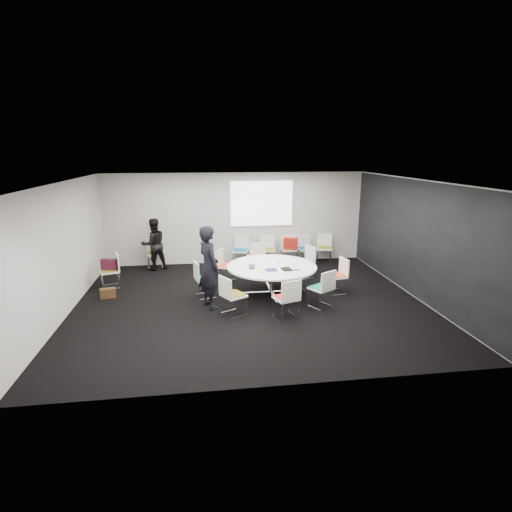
{
  "coord_description": "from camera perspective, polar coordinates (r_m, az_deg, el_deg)",
  "views": [
    {
      "loc": [
        -1.06,
        -8.73,
        3.45
      ],
      "look_at": [
        0.2,
        0.4,
        1.0
      ],
      "focal_mm": 28.0,
      "sensor_mm": 36.0,
      "label": 1
    }
  ],
  "objects": [
    {
      "name": "chair_ring_f",
      "position": [
        8.65,
        -3.29,
        -6.67
      ],
      "size": [
        0.62,
        0.62,
        0.88
      ],
      "rotation": [
        0.0,
        0.0,
        5.23
      ],
      "color": "silver",
      "rests_on": "ground"
    },
    {
      "name": "conference_table",
      "position": [
        9.76,
        2.25,
        -2.49
      ],
      "size": [
        2.18,
        2.18,
        0.73
      ],
      "color": "silver",
      "rests_on": "ground"
    },
    {
      "name": "brown_bag",
      "position": [
        10.28,
        -20.39,
        -4.99
      ],
      "size": [
        0.39,
        0.24,
        0.24
      ],
      "primitive_type": "cube",
      "rotation": [
        0.0,
        0.0,
        0.22
      ],
      "color": "#402914",
      "rests_on": "ground"
    },
    {
      "name": "laptop_lid",
      "position": [
        9.67,
        -1.1,
        -0.64
      ],
      "size": [
        0.03,
        0.3,
        0.22
      ],
      "primitive_type": "cube",
      "rotation": [
        0.0,
        0.0,
        1.54
      ],
      "color": "silver",
      "rests_on": "conference_table"
    },
    {
      "name": "room_shell",
      "position": [
        9.04,
        -0.32,
        1.78
      ],
      "size": [
        8.08,
        7.08,
        2.88
      ],
      "color": "black",
      "rests_on": "ground"
    },
    {
      "name": "chair_ring_c",
      "position": [
        11.41,
        0.21,
        -1.27
      ],
      "size": [
        0.53,
        0.52,
        0.88
      ],
      "rotation": [
        0.0,
        0.0,
        2.96
      ],
      "color": "silver",
      "rests_on": "ground"
    },
    {
      "name": "chair_ring_d",
      "position": [
        10.78,
        -4.25,
        -2.28
      ],
      "size": [
        0.61,
        0.61,
        0.88
      ],
      "rotation": [
        0.0,
        0.0,
        4.23
      ],
      "color": "silver",
      "rests_on": "ground"
    },
    {
      "name": "red_jacket",
      "position": [
        12.25,
        4.97,
        1.86
      ],
      "size": [
        0.47,
        0.27,
        0.36
      ],
      "primitive_type": "cube",
      "rotation": [
        0.17,
        0.0,
        -0.28
      ],
      "color": "#AE2015",
      "rests_on": "chair_back_c"
    },
    {
      "name": "chair_person_back",
      "position": [
        12.39,
        -14.18,
        -0.42
      ],
      "size": [
        0.54,
        0.53,
        0.88
      ],
      "rotation": [
        0.0,
        0.0,
        3.33
      ],
      "color": "silver",
      "rests_on": "ground"
    },
    {
      "name": "chair_ring_b",
      "position": [
        11.2,
        6.91,
        -1.68
      ],
      "size": [
        0.59,
        0.59,
        0.88
      ],
      "rotation": [
        0.0,
        0.0,
        1.95
      ],
      "color": "silver",
      "rests_on": "ground"
    },
    {
      "name": "tablet_folio",
      "position": [
        9.34,
        2.14,
        -1.97
      ],
      "size": [
        0.28,
        0.22,
        0.03
      ],
      "primitive_type": "cube",
      "rotation": [
        0.0,
        0.0,
        0.08
      ],
      "color": "navy",
      "rests_on": "conference_table"
    },
    {
      "name": "projection_screen",
      "position": [
        12.43,
        0.82,
        7.49
      ],
      "size": [
        1.9,
        0.03,
        1.35
      ],
      "primitive_type": "cube",
      "color": "white",
      "rests_on": "room_shell"
    },
    {
      "name": "notebook_black",
      "position": [
        9.42,
        4.39,
        -1.88
      ],
      "size": [
        0.26,
        0.33,
        0.02
      ],
      "primitive_type": "cube",
      "rotation": [
        0.0,
        0.0,
        0.14
      ],
      "color": "black",
      "rests_on": "conference_table"
    },
    {
      "name": "chair_back_e",
      "position": [
        12.85,
        9.7,
        0.37
      ],
      "size": [
        0.57,
        0.56,
        0.88
      ],
      "rotation": [
        0.0,
        0.0,
        2.86
      ],
      "color": "silver",
      "rests_on": "ground"
    },
    {
      "name": "chair_back_a",
      "position": [
        12.36,
        -2.2,
        -0.0
      ],
      "size": [
        0.57,
        0.56,
        0.88
      ],
      "rotation": [
        0.0,
        0.0,
        2.86
      ],
      "color": "silver",
      "rests_on": "ground"
    },
    {
      "name": "chair_back_c",
      "position": [
        12.57,
        4.71,
        0.2
      ],
      "size": [
        0.48,
        0.47,
        0.88
      ],
      "rotation": [
        0.0,
        0.0,
        3.1
      ],
      "color": "silver",
      "rests_on": "ground"
    },
    {
      "name": "papers_right",
      "position": [
        10.14,
        5.24,
        -0.71
      ],
      "size": [
        0.36,
        0.36,
        0.0
      ],
      "primitive_type": "cube",
      "rotation": [
        0.0,
        0.0,
        0.85
      ],
      "color": "white",
      "rests_on": "conference_table"
    },
    {
      "name": "person_main",
      "position": [
        8.9,
        -6.74,
        -1.61
      ],
      "size": [
        0.69,
        0.81,
        1.88
      ],
      "primitive_type": "imported",
      "rotation": [
        0.0,
        0.0,
        2.0
      ],
      "color": "black",
      "rests_on": "ground"
    },
    {
      "name": "chair_ring_g",
      "position": [
        8.49,
        4.35,
        -7.11
      ],
      "size": [
        0.58,
        0.57,
        0.88
      ],
      "rotation": [
        0.0,
        0.0,
        6.6
      ],
      "color": "silver",
      "rests_on": "ground"
    },
    {
      "name": "chair_ring_e",
      "position": [
        9.75,
        -7.32,
        -4.24
      ],
      "size": [
        0.55,
        0.56,
        0.88
      ],
      "rotation": [
        0.0,
        0.0,
        4.97
      ],
      "color": "silver",
      "rests_on": "ground"
    },
    {
      "name": "laptop",
      "position": [
        9.59,
        -0.3,
        -1.5
      ],
      "size": [
        0.28,
        0.39,
        0.03
      ],
      "primitive_type": "imported",
      "rotation": [
        0.0,
        0.0,
        1.44
      ],
      "color": "#333338",
      "rests_on": "conference_table"
    },
    {
      "name": "maroon_bag",
      "position": [
        10.87,
        -20.24,
        -1.14
      ],
      "size": [
        0.42,
        0.24,
        0.28
      ],
      "primitive_type": "cube",
      "rotation": [
        0.0,
        0.0,
        -0.26
      ],
      "color": "#461224",
      "rests_on": "chair_spare_left"
    },
    {
      "name": "papers_front",
      "position": [
        9.81,
        6.7,
        -1.3
      ],
      "size": [
        0.34,
        0.27,
        0.0
      ],
      "primitive_type": "cube",
      "rotation": [
        0.0,
        0.0,
        0.2
      ],
      "color": "white",
      "rests_on": "conference_table"
    },
    {
      "name": "chair_back_d",
      "position": [
        12.68,
        7.11,
        0.27
      ],
      "size": [
        0.51,
        0.5,
        0.88
      ],
      "rotation": [
        0.0,
        0.0,
        3.26
      ],
      "color": "silver",
      "rests_on": "ground"
    },
    {
      "name": "cup",
      "position": [
        9.9,
        3.15,
        -0.81
      ],
      "size": [
        0.08,
        0.08,
        0.09
      ],
      "primitive_type": "cylinder",
      "color": "white",
      "rests_on": "conference_table"
    },
    {
      "name": "phone",
      "position": [
        9.4,
        5.86,
        -1.98
      ],
      "size": [
        0.14,
        0.07,
        0.01
      ],
      "primitive_type": "cube",
      "rotation": [
        0.0,
        0.0,
        -0.01
      ],
      "color": "black",
      "rests_on": "conference_table"
    },
    {
      "name": "chair_spare_left",
      "position": [
        10.97,
        -20.0,
        -2.86
      ],
      "size": [
        0.57,
        0.58,
        0.88
      ],
      "rotation": [
        0.0,
        0.0,
        1.88
      ],
      "color": "silver",
      "rests_on": "ground"
    },
    {
      "name": "chair_ring_h",
      "position": [
        9.17,
        9.29,
        -5.56
      ],
      "size": [
        0.62,
        0.62,
        0.88
      ],
      "rotation": [
        0.0,
        0.0,
        6.82
      ],
      "color": "silver",
      "rests_on": "ground"
    },
    {
      "name": "person_back",
      "position": [
        12.11,
        -14.4,
        1.63
      ],
      "size": [
        0.92,
        0.83,
        1.54
      ],
      "primitive_type": "imported",
      "rotation": [
        0.0,
        0.0,
        3.54
      ],
      "color": "black",
      "rests_on": "ground"
    },
    {
      "name": "chair_back_b",
      "position": [
        12.47,
        1.63,
        0.13
      ],
      "size": [
        0.52,
        0.51,
        0.88
      ],
      "rotation": [
        0.0,
        0.0,
        3.0
      ],
      "color": "silver",
      "rests_on": "ground"
    },
    {
      "name": "chair_ring_a",
      "position": [
        10.11,
        11.38,
        -3.7
      ],
      "size": [
        0.51,
        0.52,
        0.88
      ],
      "rotation": [
        0.0,
        0.0,
        1.73
      ],
      "color": "silver",
      "rests_on": "ground"
    }
  ]
}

